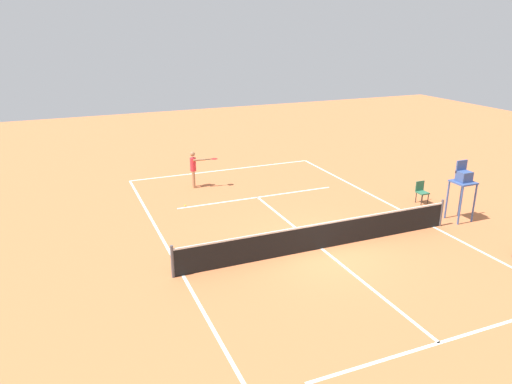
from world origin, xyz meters
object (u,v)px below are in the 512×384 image
tennis_ball (185,206)px  umpire_chair (463,181)px  player_serving (194,166)px  courtside_chair_mid (422,191)px

tennis_ball → umpire_chair: bearing=149.6°
tennis_ball → umpire_chair: (-9.63, 5.66, 1.57)m
umpire_chair → player_serving: bearing=-43.2°
player_serving → tennis_ball: (1.10, 2.34, -1.01)m
player_serving → tennis_ball: size_ratio=25.76×
umpire_chair → courtside_chair_mid: bearing=-89.1°
player_serving → umpire_chair: bearing=54.5°
courtside_chair_mid → umpire_chair: bearing=90.9°
player_serving → courtside_chair_mid: bearing=63.1°
umpire_chair → courtside_chair_mid: size_ratio=2.54×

